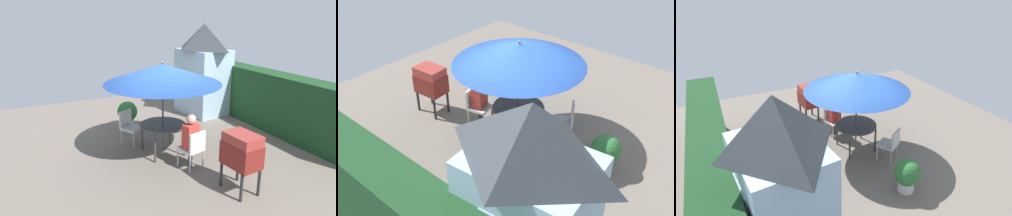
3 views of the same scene
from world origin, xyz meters
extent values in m
plane|color=#6B6056|center=(0.00, 0.00, 0.00)|extent=(11.00, 11.00, 0.00)
cube|color=#193D1E|center=(0.00, 3.50, 0.85)|extent=(6.46, 0.74, 1.70)
cube|color=#9EBCD1|center=(-2.14, 2.51, 1.09)|extent=(1.77, 1.42, 2.19)
pyramid|color=#33383D|center=(-2.14, 2.51, 2.60)|extent=(1.88, 1.51, 0.83)
cube|color=gray|center=(-2.21, 3.14, 0.85)|extent=(0.69, 0.10, 1.71)
cylinder|color=#47423D|center=(0.18, -0.13, 0.74)|extent=(1.13, 1.13, 0.04)
cylinder|color=#3C3834|center=(-0.21, -0.53, 0.36)|extent=(0.05, 0.05, 0.72)
cylinder|color=#3C3834|center=(0.58, -0.53, 0.36)|extent=(0.05, 0.05, 0.72)
cylinder|color=#3C3834|center=(-0.21, 0.26, 0.36)|extent=(0.05, 0.05, 0.72)
cylinder|color=#3C3834|center=(0.58, 0.26, 0.36)|extent=(0.05, 0.05, 0.72)
cylinder|color=#4C4C51|center=(0.18, -0.13, 1.12)|extent=(0.04, 0.04, 2.23)
cone|color=navy|center=(0.18, -0.13, 2.01)|extent=(2.77, 2.77, 0.45)
sphere|color=#4C4C51|center=(0.18, -0.13, 2.26)|extent=(0.06, 0.06, 0.06)
cube|color=maroon|center=(2.40, 0.45, 0.78)|extent=(0.74, 0.56, 0.45)
cube|color=maroon|center=(2.40, 0.45, 1.10)|extent=(0.70, 0.53, 0.20)
cylinder|color=#262628|center=(2.09, 0.24, 0.28)|extent=(0.06, 0.06, 0.55)
cylinder|color=#262628|center=(2.71, 0.24, 0.28)|extent=(0.06, 0.06, 0.55)
cylinder|color=#262628|center=(2.09, 0.66, 0.28)|extent=(0.06, 0.06, 0.55)
cylinder|color=#262628|center=(2.71, 0.66, 0.28)|extent=(0.06, 0.06, 0.55)
cube|color=silver|center=(1.14, 0.09, 0.45)|extent=(0.55, 0.55, 0.06)
cube|color=silver|center=(1.34, 0.14, 0.68)|extent=(0.15, 0.46, 0.45)
cylinder|color=#AFABA3|center=(1.38, -0.06, 0.23)|extent=(0.04, 0.04, 0.45)
cylinder|color=#AFABA3|center=(1.29, 0.33, 0.23)|extent=(0.04, 0.04, 0.45)
cylinder|color=#AFABA3|center=(0.99, -0.15, 0.23)|extent=(0.04, 0.04, 0.45)
cylinder|color=#AFABA3|center=(0.90, 0.24, 0.23)|extent=(0.04, 0.04, 0.45)
cube|color=silver|center=(-0.65, -0.64, 0.45)|extent=(0.63, 0.63, 0.06)
cube|color=silver|center=(-0.83, -0.75, 0.68)|extent=(0.28, 0.42, 0.45)
cylinder|color=#AFABA3|center=(-0.92, -0.57, 0.23)|extent=(0.04, 0.04, 0.45)
cylinder|color=#AFABA3|center=(-0.71, -0.91, 0.23)|extent=(0.04, 0.04, 0.45)
cylinder|color=#AFABA3|center=(-0.58, -0.36, 0.23)|extent=(0.04, 0.04, 0.45)
cylinder|color=#AFABA3|center=(-0.37, -0.71, 0.23)|extent=(0.04, 0.04, 0.45)
cylinder|color=silver|center=(-1.88, -0.33, 0.13)|extent=(0.37, 0.37, 0.26)
sphere|color=#2D6B33|center=(-1.88, -0.33, 0.51)|extent=(0.60, 0.60, 0.60)
cube|color=#CC3D33|center=(1.14, 0.09, 0.76)|extent=(0.31, 0.39, 0.55)
sphere|color=tan|center=(1.14, 0.09, 1.15)|extent=(0.22, 0.22, 0.22)
cylinder|color=#383347|center=(1.14, 0.09, 0.24)|extent=(0.10, 0.10, 0.48)
camera|label=1|loc=(6.48, -3.17, 3.37)|focal=32.66mm
camera|label=2|loc=(-4.33, 5.52, 5.29)|focal=41.89mm
camera|label=3|loc=(-5.85, 3.21, 4.54)|focal=30.50mm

